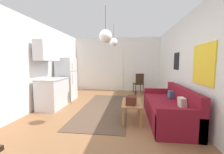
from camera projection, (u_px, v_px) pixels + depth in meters
ground_plane at (103, 121)px, 3.61m from camera, size 4.80×8.18×0.10m
wall_back at (117, 65)px, 7.27m from camera, size 4.40×0.13×2.65m
wall_right at (197, 66)px, 3.22m from camera, size 0.12×7.78×2.65m
wall_left at (21, 66)px, 3.74m from camera, size 0.12×7.78×2.65m
area_rug at (105, 108)px, 4.48m from camera, size 1.39×3.36×0.01m
couch at (170, 109)px, 3.49m from camera, size 0.86×2.09×0.82m
coffee_table at (132, 105)px, 3.52m from camera, size 0.47×0.91×0.45m
bamboo_vase at (135, 95)px, 3.77m from camera, size 0.08×0.08×0.45m
handbag at (131, 100)px, 3.30m from camera, size 0.26×0.29×0.30m
refrigerator at (67, 79)px, 5.45m from camera, size 0.63×0.66×1.58m
kitchen_counter at (52, 83)px, 4.46m from camera, size 0.64×1.06×2.06m
accent_chair at (139, 82)px, 6.58m from camera, size 0.52×0.50×0.92m
pendant_lamp_near at (106, 36)px, 3.16m from camera, size 0.29×0.29×0.81m
pendant_lamp_far at (114, 42)px, 4.74m from camera, size 0.27×0.27×0.69m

